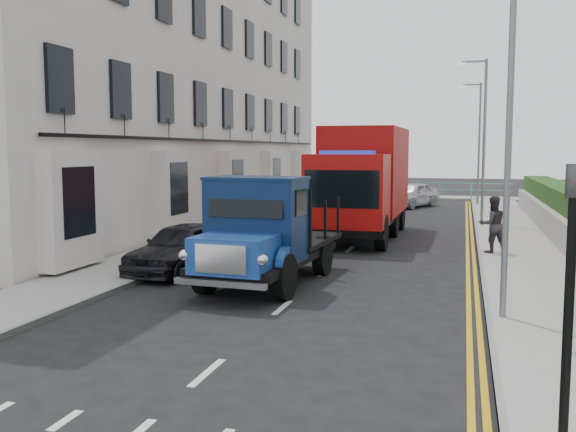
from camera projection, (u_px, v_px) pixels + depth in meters
The scene contains 22 objects.
ground at pixel (306, 288), 15.09m from camera, with size 120.00×120.00×0.00m, color black.
pavement_west at pixel (232, 231), 25.09m from camera, with size 2.40×38.00×0.12m, color gray.
pavement_east at pixel (515, 241), 22.32m from camera, with size 2.60×38.00×0.12m, color gray.
promenade at pixel (409, 197), 42.89m from camera, with size 30.00×2.50×0.12m, color gray.
sea_plane at pixel (432, 178), 72.63m from camera, with size 120.00×120.00×0.00m, color slate.
terrace_west at pixel (173, 63), 29.31m from camera, with size 6.31×30.20×14.25m.
garden_east at pixel (575, 219), 21.72m from camera, with size 1.45×28.00×1.75m.
seafront_railing at pixel (408, 190), 42.07m from camera, with size 13.00×0.08×1.11m.
lamp_near at pixel (503, 108), 11.66m from camera, with size 1.23×0.18×7.00m.
lamp_mid at pixel (481, 131), 27.00m from camera, with size 1.23×0.18×7.00m.
lamp_far at pixel (477, 136), 36.59m from camera, with size 1.23×0.18×7.00m.
traffic_signal at pixel (571, 266), 6.47m from camera, with size 0.16×0.20×3.10m.
bedford_lorry at pixel (259, 238), 14.87m from camera, with size 2.49×5.58×2.58m.
red_lorry at pixel (363, 179), 23.62m from camera, with size 2.70×7.75×4.05m.
parked_car_front at pixel (182, 247), 16.93m from camera, with size 1.57×3.91×1.33m, color black.
parked_car_mid at pixel (254, 223), 22.69m from camera, with size 1.35×3.87×1.27m, color #5E81C9.
parked_car_rear at pixel (309, 202), 30.71m from camera, with size 2.00×4.92×1.43m, color silver.
seafront_car_left at pixel (360, 193), 37.84m from camera, with size 2.14×4.64×1.29m, color black.
seafront_car_right at pixel (411, 195), 36.04m from camera, with size 1.67×4.16×1.42m, color #B5B4B9.
pedestrian_east_far at pixel (492, 224), 19.40m from camera, with size 0.84×0.65×1.72m, color #332B35.
pedestrian_west_near at pixel (247, 200), 28.13m from camera, with size 1.06×0.44×1.80m, color #18232C.
pedestrian_west_far at pixel (271, 202), 27.35m from camera, with size 0.88×0.57×1.79m, color #382F28.
Camera 1 is at (3.54, -14.41, 3.24)m, focal length 40.00 mm.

